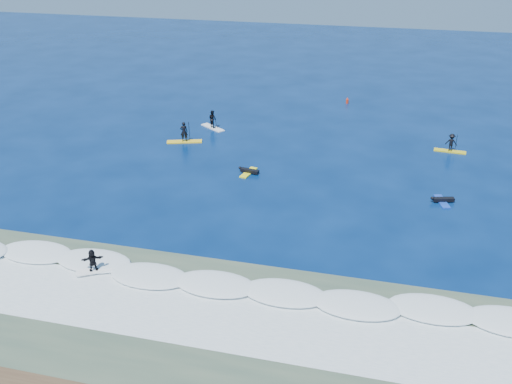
% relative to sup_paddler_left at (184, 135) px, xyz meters
% --- Properties ---
extents(ground, '(160.00, 160.00, 0.00)m').
position_rel_sup_paddler_left_xyz_m(ground, '(9.01, -11.31, -0.72)').
color(ground, '#031A44').
rests_on(ground, ground).
extents(shallow_water, '(90.00, 13.00, 0.01)m').
position_rel_sup_paddler_left_xyz_m(shallow_water, '(9.01, -25.31, -0.71)').
color(shallow_water, '#394D3E').
rests_on(shallow_water, ground).
extents(breaking_wave, '(40.00, 6.00, 0.30)m').
position_rel_sup_paddler_left_xyz_m(breaking_wave, '(9.01, -21.31, -0.72)').
color(breaking_wave, white).
rests_on(breaking_wave, ground).
extents(whitewater, '(34.00, 5.00, 0.02)m').
position_rel_sup_paddler_left_xyz_m(whitewater, '(9.01, -24.31, -0.72)').
color(whitewater, silver).
rests_on(whitewater, ground).
extents(sup_paddler_left, '(3.37, 1.82, 2.30)m').
position_rel_sup_paddler_left_xyz_m(sup_paddler_left, '(0.00, 0.00, 0.00)').
color(sup_paddler_left, yellow).
rests_on(sup_paddler_left, ground).
extents(sup_paddler_center, '(2.91, 2.40, 2.14)m').
position_rel_sup_paddler_left_xyz_m(sup_paddler_center, '(1.36, 4.43, 0.08)').
color(sup_paddler_center, white).
rests_on(sup_paddler_center, ground).
extents(sup_paddler_right, '(2.84, 0.96, 1.96)m').
position_rel_sup_paddler_left_xyz_m(sup_paddler_right, '(24.15, 3.54, 0.04)').
color(sup_paddler_right, gold).
rests_on(sup_paddler_right, ground).
extents(prone_paddler_near, '(1.81, 2.34, 0.48)m').
position_rel_sup_paddler_left_xyz_m(prone_paddler_near, '(7.73, -5.57, -0.56)').
color(prone_paddler_near, yellow).
rests_on(prone_paddler_near, ground).
extents(prone_paddler_far, '(1.76, 2.31, 0.47)m').
position_rel_sup_paddler_left_xyz_m(prone_paddler_far, '(23.04, -7.23, -0.56)').
color(prone_paddler_far, '#173EB2').
rests_on(prone_paddler_far, ground).
extents(wave_surfer, '(2.06, 1.56, 1.50)m').
position_rel_sup_paddler_left_xyz_m(wave_surfer, '(2.64, -22.14, 0.12)').
color(wave_surfer, white).
rests_on(wave_surfer, breaking_wave).
extents(marker_buoy, '(0.31, 0.31, 0.73)m').
position_rel_sup_paddler_left_xyz_m(marker_buoy, '(13.57, 16.30, -0.40)').
color(marker_buoy, red).
rests_on(marker_buoy, ground).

